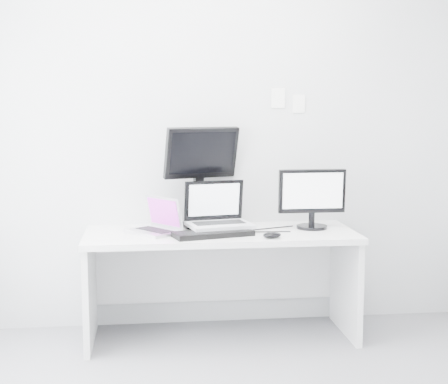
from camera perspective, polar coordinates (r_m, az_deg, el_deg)
The scene contains 11 objects.
back_wall at distance 4.68m, azimuth -0.78°, elevation 4.83°, with size 3.60×3.60×0.00m, color silver.
desk at distance 4.48m, azimuth -0.29°, elevation -8.05°, with size 1.80×0.70×0.73m, color white.
macbook at distance 4.35m, azimuth -6.18°, elevation -1.96°, with size 0.33×0.25×0.25m, color silver.
speaker at distance 4.53m, azimuth -4.69°, elevation -2.15°, with size 0.08×0.08×0.16m, color black.
dell_laptop at distance 4.37m, azimuth -0.37°, elevation -1.24°, with size 0.41×0.32×0.34m, color silver.
rear_monitor at distance 4.58m, azimuth -2.06°, elevation 1.45°, with size 0.52×0.19×0.71m, color black.
samsung_monitor at distance 4.53m, azimuth 7.65°, elevation -0.51°, with size 0.46×0.21×0.42m, color black.
keyboard at distance 4.24m, azimuth -0.94°, elevation -3.63°, with size 0.51×0.18×0.03m, color black.
mouse at distance 4.19m, azimuth 4.17°, elevation -3.75°, with size 0.12×0.08×0.04m, color black.
wall_note_0 at distance 4.73m, azimuth 4.71°, elevation 8.10°, with size 0.10×0.00×0.14m, color white.
wall_note_1 at distance 4.77m, azimuth 6.49°, elevation 7.60°, with size 0.09×0.00×0.13m, color white.
Camera 1 is at (-0.48, -3.05, 1.55)m, focal length 52.86 mm.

